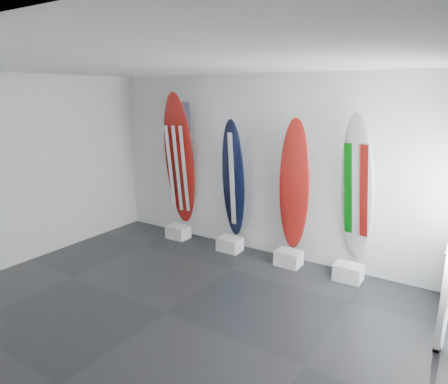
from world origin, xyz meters
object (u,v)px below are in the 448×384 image
Objects in this scene: surfboard_navy at (233,179)px; surfboard_italy at (357,191)px; surfboard_swiss at (294,186)px; surfboard_usa at (180,161)px.

surfboard_navy is 2.07m from surfboard_italy.
surfboard_swiss is 0.96m from surfboard_italy.
surfboard_italy is at bearing -13.28° from surfboard_usa.
surfboard_usa reaches higher than surfboard_italy.
surfboard_swiss is at bearing -166.69° from surfboard_italy.
surfboard_italy reaches higher than surfboard_navy.
surfboard_swiss is (1.11, 0.00, 0.03)m from surfboard_navy.
surfboard_usa is 1.19× the size of surfboard_swiss.
surfboard_swiss is (2.28, 0.00, -0.19)m from surfboard_usa.
surfboard_navy is 0.92× the size of surfboard_italy.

